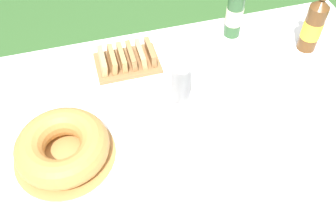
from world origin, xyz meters
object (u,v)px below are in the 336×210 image
object	(u,v)px
bundt_cake	(63,147)
cider_bottle_amber	(314,25)
cider_bottle_green	(235,11)
bread_board	(127,59)
cup_stack	(181,83)

from	to	relation	value
bundt_cake	cider_bottle_amber	distance (m)	1.10
cider_bottle_green	bread_board	xyz separation A→B (m)	(-0.49, -0.07, -0.10)
bread_board	bundt_cake	bearing A→B (deg)	-127.35
bundt_cake	cider_bottle_green	distance (m)	0.91
cider_bottle_amber	bread_board	distance (m)	0.78
cider_bottle_amber	bread_board	xyz separation A→B (m)	(-0.77, 0.11, -0.09)
cider_bottle_green	bundt_cake	bearing A→B (deg)	-150.07
bundt_cake	bread_board	world-z (taller)	bundt_cake
cup_stack	bundt_cake	bearing A→B (deg)	-163.14
bundt_cake	cup_stack	distance (m)	0.47
cider_bottle_green	bread_board	world-z (taller)	cider_bottle_green
bundt_cake	cup_stack	world-z (taller)	cup_stack
cup_stack	bread_board	bearing A→B (deg)	122.05
cider_bottle_amber	bread_board	size ratio (longest dim) A/B	1.25
bundt_cake	cup_stack	xyz separation A→B (m)	(0.45, 0.14, 0.04)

